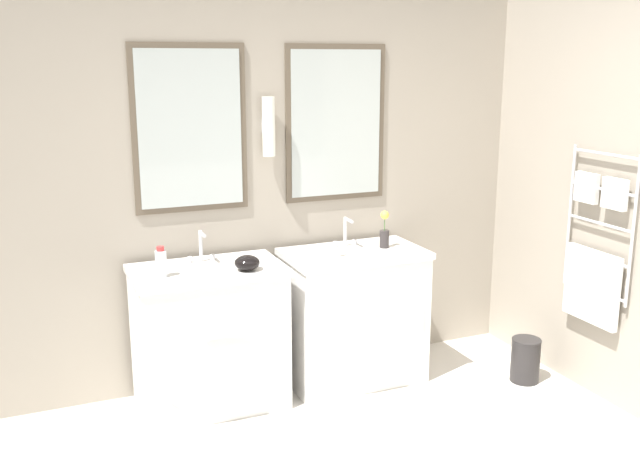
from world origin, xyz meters
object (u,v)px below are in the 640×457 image
at_px(toiletry_bottle, 161,263).
at_px(waste_bin, 525,359).
at_px(vanity_right, 356,316).
at_px(flower_vase, 384,232).
at_px(vanity_left, 211,338).
at_px(amenity_bowl, 247,263).

relative_size(toiletry_bottle, waste_bin, 0.60).
relative_size(vanity_right, flower_vase, 3.66).
relative_size(vanity_left, amenity_bowl, 6.08).
xyz_separation_m(toiletry_bottle, amenity_bowl, (0.48, -0.06, -0.04)).
bearing_deg(amenity_bowl, vanity_left, 150.47).
xyz_separation_m(vanity_right, waste_bin, (1.01, -0.44, -0.29)).
xyz_separation_m(amenity_bowl, flower_vase, (0.96, 0.14, 0.06)).
bearing_deg(waste_bin, toiletry_bottle, 170.16).
height_order(flower_vase, waste_bin, flower_vase).
relative_size(vanity_left, toiletry_bottle, 5.07).
bearing_deg(vanity_right, vanity_left, 180.00).
xyz_separation_m(toiletry_bottle, flower_vase, (1.44, 0.08, 0.02)).
distance_m(toiletry_bottle, amenity_bowl, 0.48).
bearing_deg(vanity_left, flower_vase, 1.57).
height_order(vanity_right, amenity_bowl, amenity_bowl).
relative_size(vanity_right, waste_bin, 3.05).
xyz_separation_m(vanity_left, flower_vase, (1.16, 0.03, 0.53)).
bearing_deg(toiletry_bottle, flower_vase, 3.35).
relative_size(vanity_left, vanity_right, 1.00).
height_order(vanity_right, flower_vase, flower_vase).
xyz_separation_m(vanity_left, toiletry_bottle, (-0.28, -0.05, 0.51)).
xyz_separation_m(vanity_right, toiletry_bottle, (-1.22, -0.05, 0.51)).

